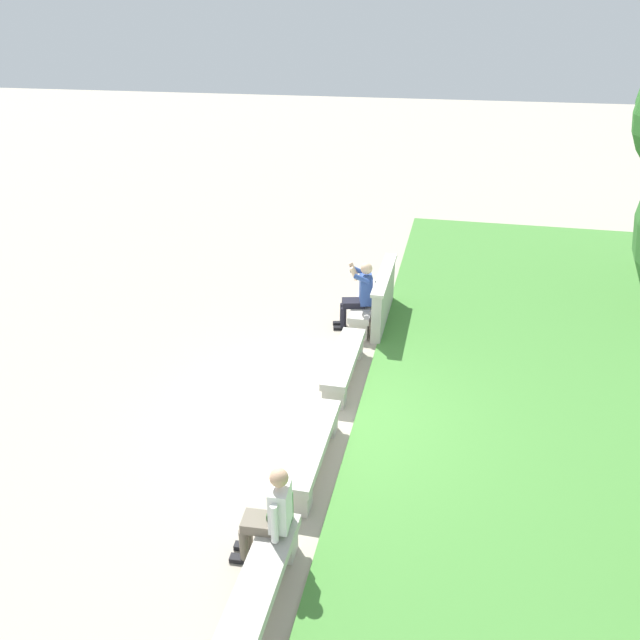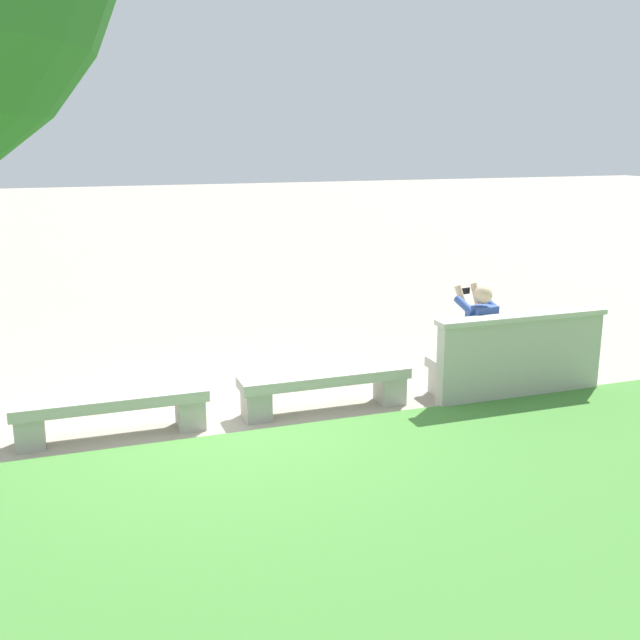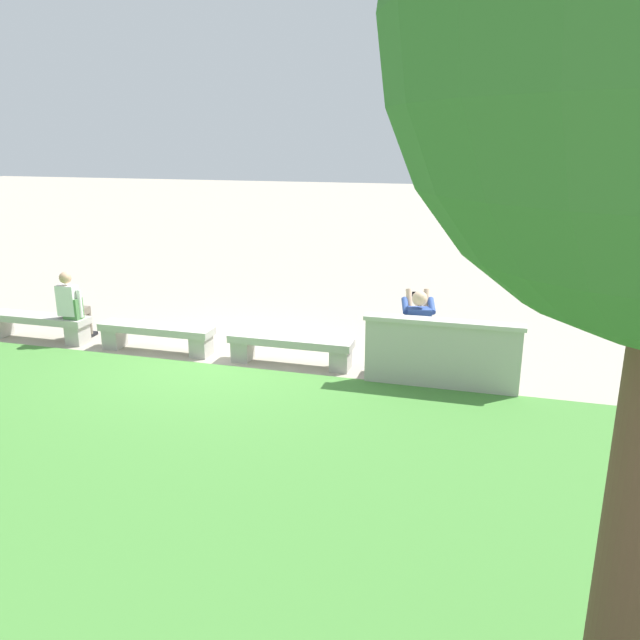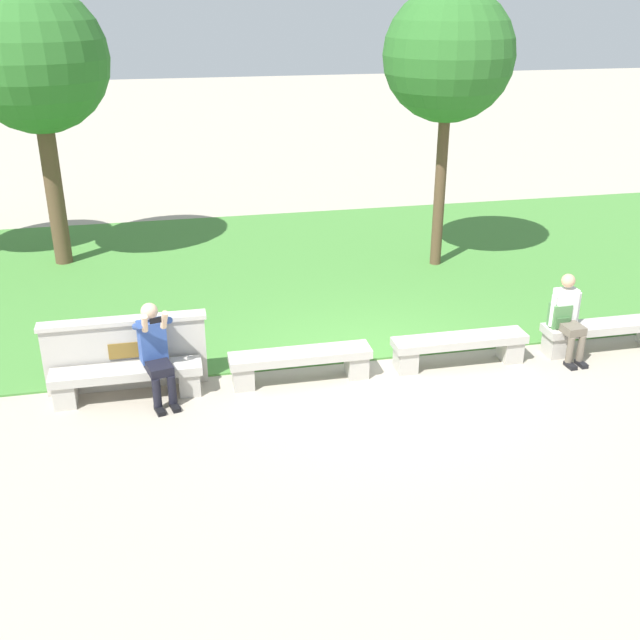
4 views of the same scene
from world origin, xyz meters
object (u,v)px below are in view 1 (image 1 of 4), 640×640
bench_main (366,305)px  bench_far (258,592)px  backpack (280,512)px  person_distant (271,513)px  bench_near (344,363)px  person_photographer (360,292)px  bench_mid (312,449)px

bench_main → bench_far: (6.98, 0.00, 0.00)m
bench_main → bench_far: same height
backpack → person_distant: bearing=-48.1°
bench_far → backpack: backpack is taller
person_distant → bench_near: bearing=179.0°
backpack → bench_main: bearing=-179.8°
bench_far → person_photographer: bearing=-179.3°
bench_near → backpack: backpack is taller
bench_far → bench_mid: bearing=180.0°
bench_main → bench_near: (2.33, 0.00, 0.00)m
bench_near → bench_far: size_ratio=1.00×
bench_near → backpack: size_ratio=4.58×
person_photographer → bench_near: bearing=2.2°
bench_main → bench_near: same height
backpack → bench_far: bearing=-1.4°
bench_near → backpack: 3.88m
bench_mid → person_distant: person_distant is taller
bench_near → person_distant: (3.94, -0.07, 0.37)m
bench_main → backpack: bearing=0.2°
bench_near → bench_mid: same height
bench_main → bench_mid: bearing=0.0°
bench_main → person_photographer: bearing=-10.7°
person_photographer → backpack: (5.80, 0.09, -0.11)m
person_distant → bench_mid: bearing=177.7°
bench_main → bench_far: size_ratio=1.00×
person_photographer → person_distant: person_photographer is taller
bench_far → backpack: (-0.78, 0.02, 0.33)m
bench_mid → person_photographer: size_ratio=1.49×
backpack → bench_near: bearing=-179.7°
bench_far → person_distant: person_distant is taller
bench_mid → bench_far: size_ratio=1.00×
bench_mid → bench_far: bearing=0.0°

